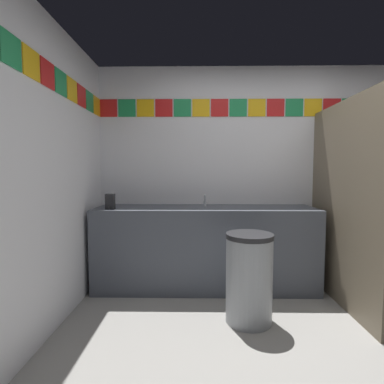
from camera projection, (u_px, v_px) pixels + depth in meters
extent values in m
plane|color=gray|center=(321.00, 369.00, 1.90)|extent=(8.63, 8.63, 0.00)
cube|color=silver|center=(264.00, 174.00, 3.50)|extent=(3.92, 0.08, 2.51)
cube|color=red|center=(109.00, 108.00, 3.42)|extent=(0.20, 0.01, 0.20)
cube|color=#1E8C4C|center=(127.00, 108.00, 3.42)|extent=(0.20, 0.01, 0.20)
cube|color=yellow|center=(145.00, 108.00, 3.42)|extent=(0.20, 0.01, 0.20)
cube|color=red|center=(164.00, 108.00, 3.41)|extent=(0.20, 0.01, 0.20)
cube|color=#1E8C4C|center=(182.00, 108.00, 3.41)|extent=(0.20, 0.01, 0.20)
cube|color=yellow|center=(201.00, 108.00, 3.41)|extent=(0.20, 0.01, 0.20)
cube|color=red|center=(220.00, 108.00, 3.40)|extent=(0.20, 0.01, 0.20)
cube|color=#1E8C4C|center=(238.00, 108.00, 3.40)|extent=(0.20, 0.01, 0.20)
cube|color=yellow|center=(257.00, 108.00, 3.40)|extent=(0.20, 0.01, 0.20)
cube|color=red|center=(276.00, 108.00, 3.39)|extent=(0.20, 0.01, 0.20)
cube|color=#1E8C4C|center=(294.00, 108.00, 3.39)|extent=(0.20, 0.01, 0.20)
cube|color=yellow|center=(313.00, 107.00, 3.39)|extent=(0.20, 0.01, 0.20)
cube|color=red|center=(332.00, 107.00, 3.38)|extent=(0.20, 0.01, 0.20)
cube|color=#1E8C4C|center=(351.00, 107.00, 3.38)|extent=(0.20, 0.01, 0.20)
cube|color=yellow|center=(370.00, 107.00, 3.38)|extent=(0.20, 0.01, 0.20)
cube|color=silver|center=(9.00, 177.00, 1.84)|extent=(0.08, 3.30, 2.51)
cube|color=#1E8C4C|center=(11.00, 50.00, 1.78)|extent=(0.01, 0.20, 0.20)
cube|color=yellow|center=(31.00, 63.00, 2.00)|extent=(0.01, 0.20, 0.20)
cube|color=red|center=(48.00, 74.00, 2.22)|extent=(0.01, 0.20, 0.20)
cube|color=#1E8C4C|center=(61.00, 83.00, 2.44)|extent=(0.01, 0.20, 0.20)
cube|color=yellow|center=(72.00, 90.00, 2.66)|extent=(0.01, 0.20, 0.20)
cube|color=red|center=(82.00, 96.00, 2.88)|extent=(0.01, 0.20, 0.20)
cube|color=#1E8C4C|center=(90.00, 102.00, 3.10)|extent=(0.01, 0.20, 0.20)
cube|color=yellow|center=(97.00, 106.00, 3.32)|extent=(0.01, 0.20, 0.20)
cube|color=#4C515B|center=(205.00, 247.00, 3.23)|extent=(2.39, 0.60, 0.90)
cube|color=#4C515B|center=(204.00, 208.00, 3.48)|extent=(2.39, 0.03, 0.08)
cylinder|color=white|center=(205.00, 213.00, 3.17)|extent=(0.34, 0.34, 0.10)
cylinder|color=silver|center=(205.00, 204.00, 3.30)|extent=(0.04, 0.04, 0.05)
cylinder|color=silver|center=(205.00, 198.00, 3.25)|extent=(0.02, 0.06, 0.09)
cube|color=black|center=(110.00, 202.00, 3.03)|extent=(0.09, 0.07, 0.16)
cylinder|color=black|center=(109.00, 208.00, 2.99)|extent=(0.02, 0.02, 0.03)
cube|color=#726651|center=(342.00, 204.00, 2.79)|extent=(0.04, 1.36, 1.96)
cylinder|color=white|center=(381.00, 276.00, 3.03)|extent=(0.38, 0.38, 0.40)
torus|color=white|center=(382.00, 256.00, 3.02)|extent=(0.39, 0.39, 0.05)
cube|color=white|center=(371.00, 237.00, 3.22)|extent=(0.34, 0.17, 0.34)
cylinder|color=#999EA3|center=(249.00, 280.00, 2.49)|extent=(0.39, 0.39, 0.73)
cylinder|color=#262628|center=(250.00, 236.00, 2.46)|extent=(0.40, 0.40, 0.04)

